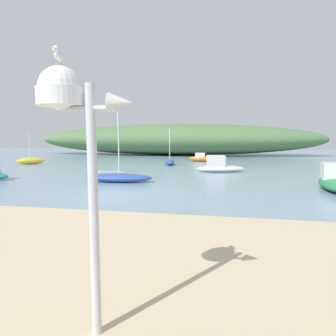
{
  "coord_description": "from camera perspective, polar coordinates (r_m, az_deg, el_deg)",
  "views": [
    {
      "loc": [
        4.86,
        -12.35,
        2.71
      ],
      "look_at": [
        2.05,
        3.07,
        1.04
      ],
      "focal_mm": 29.36,
      "sensor_mm": 36.0,
      "label": 1
    }
  ],
  "objects": [
    {
      "name": "sailboat_mid_channel",
      "position": [
        28.69,
        0.34,
        1.3
      ],
      "size": [
        1.57,
        2.96,
        3.74
      ],
      "color": "#2D4C9E",
      "rests_on": "ground"
    },
    {
      "name": "mast_structure",
      "position": [
        3.59,
        -19.64,
        10.78
      ],
      "size": [
        1.18,
        0.57,
        3.38
      ],
      "color": "silver",
      "rests_on": "beach_sand"
    },
    {
      "name": "sailboat_off_point",
      "position": [
        17.55,
        -10.11,
        -1.95
      ],
      "size": [
        4.27,
        1.58,
        4.37
      ],
      "color": "#2D4C9E",
      "rests_on": "ground"
    },
    {
      "name": "ground_plane",
      "position": [
        13.55,
        -10.99,
        -5.56
      ],
      "size": [
        120.0,
        120.0,
        0.0
      ],
      "primitive_type": "plane",
      "color": "#7A99A8"
    },
    {
      "name": "motorboat_near_shore",
      "position": [
        33.23,
        7.12,
        2.07
      ],
      "size": [
        3.39,
        1.22,
        1.03
      ],
      "color": "orange",
      "rests_on": "ground"
    },
    {
      "name": "motorboat_far_right",
      "position": [
        17.38,
        31.32,
        -2.15
      ],
      "size": [
        2.33,
        4.57,
        1.38
      ],
      "color": "#287A4C",
      "rests_on": "ground"
    },
    {
      "name": "sailboat_west_reach",
      "position": [
        33.08,
        -26.64,
        1.36
      ],
      "size": [
        2.74,
        2.35,
        3.4
      ],
      "color": "gold",
      "rests_on": "ground"
    },
    {
      "name": "distant_hill",
      "position": [
        46.68,
        1.3,
        5.93
      ],
      "size": [
        48.37,
        11.53,
        5.18
      ],
      "primitive_type": "ellipsoid",
      "color": "#517547",
      "rests_on": "ground"
    },
    {
      "name": "seagull_on_radar",
      "position": [
        3.75,
        -21.7,
        20.96
      ],
      "size": [
        0.12,
        0.28,
        0.21
      ],
      "color": "orange",
      "rests_on": "mast_structure"
    },
    {
      "name": "motorboat_centre_water",
      "position": [
        22.85,
        10.51,
        0.37
      ],
      "size": [
        4.12,
        2.01,
        1.37
      ],
      "color": "white",
      "rests_on": "ground"
    }
  ]
}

